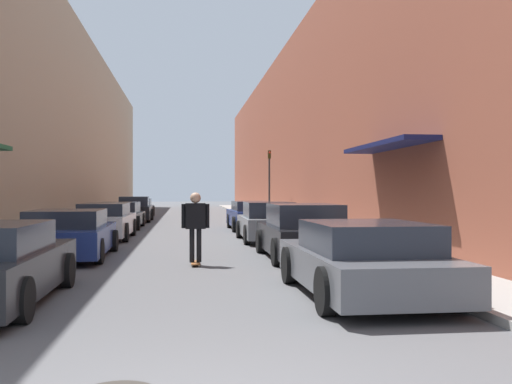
% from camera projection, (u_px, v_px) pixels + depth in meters
% --- Properties ---
extents(ground, '(134.64, 134.64, 0.00)m').
position_uv_depth(ground, '(184.00, 226.00, 28.03)').
color(ground, '#515154').
extents(curb_strip_left, '(1.80, 61.20, 0.12)m').
position_uv_depth(curb_strip_left, '(102.00, 219.00, 33.50)').
color(curb_strip_left, gray).
rests_on(curb_strip_left, ground).
extents(curb_strip_right, '(1.80, 61.20, 0.12)m').
position_uv_depth(curb_strip_right, '(264.00, 218.00, 34.70)').
color(curb_strip_right, gray).
rests_on(curb_strip_right, ground).
extents(building_row_left, '(4.90, 61.20, 11.13)m').
position_uv_depth(building_row_left, '(51.00, 125.00, 33.12)').
color(building_row_left, tan).
rests_on(building_row_left, ground).
extents(building_row_right, '(4.90, 61.20, 10.08)m').
position_uv_depth(building_row_right, '(311.00, 137.00, 35.05)').
color(building_row_right, brown).
rests_on(building_row_right, ground).
extents(parked_car_left_1, '(2.07, 4.68, 1.22)m').
position_uv_depth(parked_car_left_1, '(69.00, 235.00, 14.45)').
color(parked_car_left_1, navy).
rests_on(parked_car_left_1, ground).
extents(parked_car_left_2, '(1.86, 4.64, 1.27)m').
position_uv_depth(parked_car_left_2, '(105.00, 221.00, 20.19)').
color(parked_car_left_2, silver).
rests_on(parked_car_left_2, ground).
extents(parked_car_left_3, '(2.02, 4.74, 1.21)m').
position_uv_depth(parked_car_left_3, '(120.00, 216.00, 25.92)').
color(parked_car_left_3, black).
rests_on(parked_car_left_3, ground).
extents(parked_car_left_4, '(1.89, 4.78, 1.41)m').
position_uv_depth(parked_car_left_4, '(135.00, 210.00, 31.96)').
color(parked_car_left_4, black).
rests_on(parked_car_left_4, ground).
extents(parked_car_left_5, '(1.87, 4.07, 1.22)m').
position_uv_depth(parked_car_left_5, '(139.00, 208.00, 37.71)').
color(parked_car_left_5, gray).
rests_on(parked_car_left_5, ground).
extents(parked_car_right_0, '(2.09, 4.44, 1.20)m').
position_uv_depth(parked_car_right_0, '(363.00, 260.00, 9.17)').
color(parked_car_right_0, '#515459').
rests_on(parked_car_right_0, ground).
extents(parked_car_right_1, '(1.94, 4.50, 1.38)m').
position_uv_depth(parked_car_right_1, '(302.00, 233.00, 14.31)').
color(parked_car_right_1, black).
rests_on(parked_car_right_1, ground).
extents(parked_car_right_2, '(1.88, 4.26, 1.34)m').
position_uv_depth(parked_car_right_2, '(268.00, 222.00, 19.40)').
color(parked_car_right_2, gray).
rests_on(parked_car_right_2, ground).
extents(parked_car_right_3, '(1.87, 4.53, 1.26)m').
position_uv_depth(parked_car_right_3, '(251.00, 216.00, 25.02)').
color(parked_car_right_3, navy).
rests_on(parked_car_right_3, ground).
extents(skateboarder, '(0.64, 0.78, 1.67)m').
position_uv_depth(skateboarder, '(195.00, 221.00, 13.00)').
color(skateboarder, brown).
rests_on(skateboarder, ground).
extents(traffic_light, '(0.16, 0.22, 3.83)m').
position_uv_depth(traffic_light, '(269.00, 177.00, 31.43)').
color(traffic_light, '#2D2D2D').
rests_on(traffic_light, curb_strip_right).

